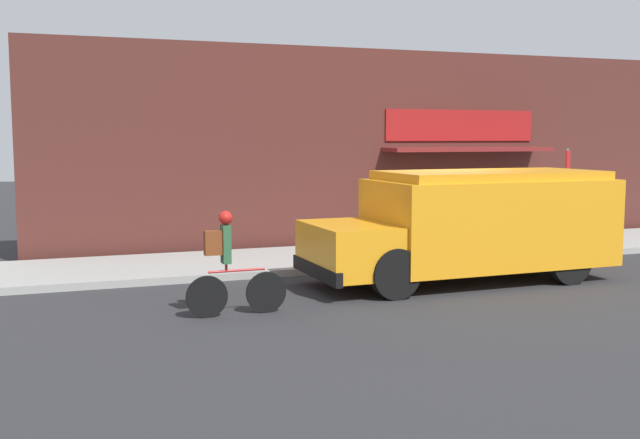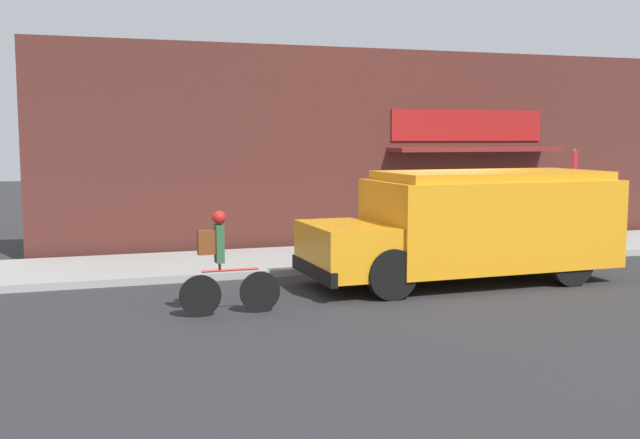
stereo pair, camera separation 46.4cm
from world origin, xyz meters
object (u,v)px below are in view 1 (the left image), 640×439
school_bus (473,223)px  stop_sign_post (567,181)px  trash_bin (394,229)px  cyclist (229,264)px

school_bus → stop_sign_post: 4.40m
trash_bin → cyclist: bearing=-136.2°
cyclist → trash_bin: (5.03, 4.83, -0.25)m
stop_sign_post → trash_bin: (-3.59, 1.51, -1.12)m
cyclist → trash_bin: 6.97m
cyclist → school_bus: bearing=12.3°
school_bus → trash_bin: (0.19, 3.68, -0.54)m
trash_bin → stop_sign_post: bearing=-22.8°
cyclist → stop_sign_post: stop_sign_post is taller
cyclist → trash_bin: size_ratio=2.01×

